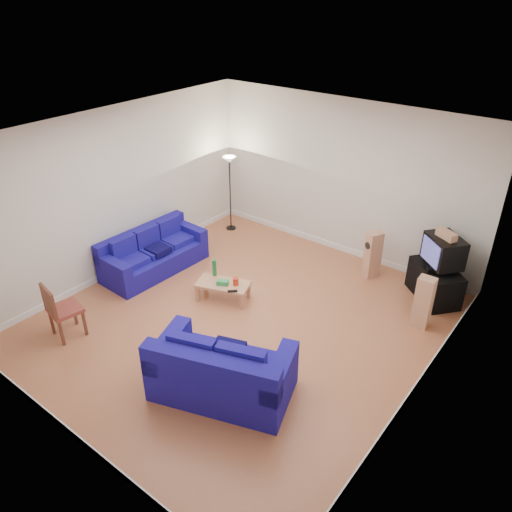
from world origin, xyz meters
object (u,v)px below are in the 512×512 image
Objects in this scene: sofa_loveseat at (221,375)px; tv_stand at (435,283)px; sofa_three_seat at (153,255)px; television at (444,251)px; coffee_table at (223,286)px.

sofa_loveseat is 2.08× the size of tv_stand.
television is at bearing 118.96° from sofa_three_seat.
sofa_three_seat is 5.40m from tv_stand.
sofa_loveseat reaches higher than tv_stand.
sofa_loveseat reaches higher than coffee_table.
television is at bearing 38.37° from coffee_table.
sofa_three_seat is at bearing -178.75° from coffee_table.
tv_stand is (4.82, 2.43, 0.01)m from sofa_three_seat.
sofa_three_seat is 2.57× the size of television.
sofa_loveseat is 4.51m from television.
coffee_table is 3.93m from television.
coffee_table is at bearing -101.33° from television.
coffee_table is at bearing 111.52° from sofa_loveseat.
television is (0.04, 0.01, 0.67)m from tv_stand.
sofa_three_seat is at bearing -113.06° from tv_stand.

